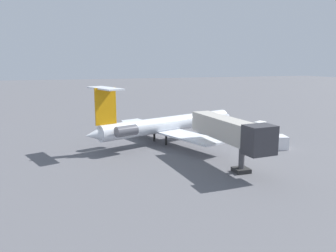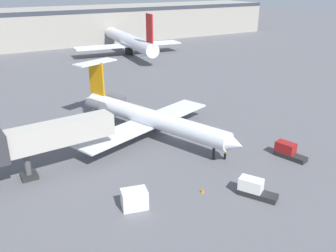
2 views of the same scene
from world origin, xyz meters
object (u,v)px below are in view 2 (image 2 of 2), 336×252
at_px(cargo_container_uld, 134,199).
at_px(traffic_cone_near, 202,190).
at_px(ground_crew_marshaller, 225,153).
at_px(parked_airliner_west_mid, 129,41).
at_px(jet_bridge, 43,138).
at_px(regional_jet, 146,116).
at_px(baggage_tug_trailing, 254,189).
at_px(baggage_tug_lead, 288,151).

height_order(cargo_container_uld, traffic_cone_near, cargo_container_uld).
bearing_deg(ground_crew_marshaller, parked_airliner_west_mid, 75.31).
distance_m(cargo_container_uld, traffic_cone_near, 7.49).
relative_size(ground_crew_marshaller, parked_airliner_west_mid, 0.04).
distance_m(jet_bridge, cargo_container_uld, 13.28).
distance_m(traffic_cone_near, parked_airliner_west_mid, 76.80).
distance_m(regional_jet, traffic_cone_near, 16.81).
bearing_deg(parked_airliner_west_mid, baggage_tug_trailing, -105.06).
bearing_deg(baggage_tug_lead, cargo_container_uld, -179.49).
bearing_deg(baggage_tug_lead, regional_jet, 129.19).
bearing_deg(baggage_tug_trailing, baggage_tug_lead, 24.59).
xyz_separation_m(baggage_tug_lead, baggage_tug_trailing, (-9.83, -4.50, 0.00)).
relative_size(baggage_tug_lead, cargo_container_uld, 1.49).
xyz_separation_m(baggage_tug_trailing, parked_airliner_west_mid, (20.38, 75.77, 3.29)).
relative_size(cargo_container_uld, traffic_cone_near, 5.17).
bearing_deg(traffic_cone_near, jet_bridge, 136.53).
xyz_separation_m(traffic_cone_near, parked_airliner_west_mid, (24.65, 72.63, 3.85)).
height_order(ground_crew_marshaller, baggage_tug_trailing, baggage_tug_trailing).
bearing_deg(ground_crew_marshaller, jet_bridge, 159.17).
relative_size(regional_jet, baggage_tug_lead, 6.65).
bearing_deg(jet_bridge, regional_jet, 14.77).
xyz_separation_m(regional_jet, traffic_cone_near, (-1.75, -16.49, -2.73)).
bearing_deg(baggage_tug_trailing, ground_crew_marshaller, 71.92).
distance_m(regional_jet, baggage_tug_lead, 19.65).
distance_m(regional_jet, parked_airliner_west_mid, 60.64).
distance_m(jet_bridge, parked_airliner_west_mid, 71.04).
xyz_separation_m(jet_bridge, traffic_cone_near, (13.23, -12.54, -4.23)).
relative_size(jet_bridge, parked_airliner_west_mid, 0.39).
distance_m(ground_crew_marshaller, cargo_container_uld, 14.73).
relative_size(jet_bridge, ground_crew_marshaller, 8.78).
bearing_deg(baggage_tug_trailing, jet_bridge, 138.13).
bearing_deg(parked_airliner_west_mid, ground_crew_marshaller, -104.69).
relative_size(baggage_tug_lead, parked_airliner_west_mid, 0.11).
relative_size(baggage_tug_lead, traffic_cone_near, 7.68).
xyz_separation_m(jet_bridge, parked_airliner_west_mid, (37.88, 60.09, -0.38)).
height_order(jet_bridge, traffic_cone_near, jet_bridge).
bearing_deg(baggage_tug_lead, ground_crew_marshaller, 153.88).
bearing_deg(cargo_container_uld, traffic_cone_near, -8.96).
bearing_deg(ground_crew_marshaller, traffic_cone_near, -144.66).
height_order(jet_bridge, ground_crew_marshaller, jet_bridge).
xyz_separation_m(regional_jet, jet_bridge, (-14.98, -3.95, 1.50)).
xyz_separation_m(regional_jet, cargo_container_uld, (-9.12, -15.33, -2.03)).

